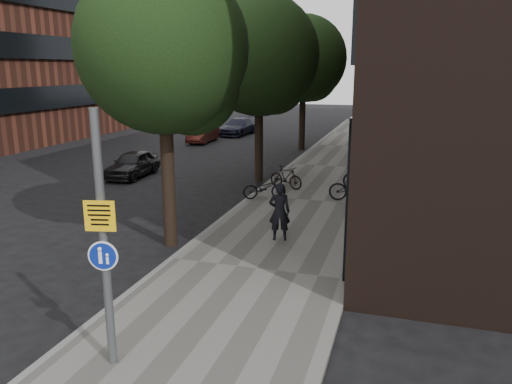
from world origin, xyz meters
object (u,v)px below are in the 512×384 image
at_px(pedestrian, 279,212).
at_px(signpost, 104,242).
at_px(parked_car_near, 133,164).
at_px(parked_bike_facade_near, 356,188).

bearing_deg(pedestrian, signpost, 66.03).
distance_m(pedestrian, parked_car_near, 10.86).
xyz_separation_m(pedestrian, parked_bike_facade_near, (1.59, 4.82, -0.31)).
bearing_deg(parked_car_near, signpost, -63.31).
bearing_deg(signpost, pedestrian, 67.51).
height_order(signpost, parked_car_near, signpost).
height_order(pedestrian, parked_bike_facade_near, pedestrian).
bearing_deg(parked_car_near, pedestrian, -40.60).
xyz_separation_m(signpost, parked_bike_facade_near, (2.70, 11.41, -1.58)).
relative_size(parked_bike_facade_near, parked_car_near, 0.56).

